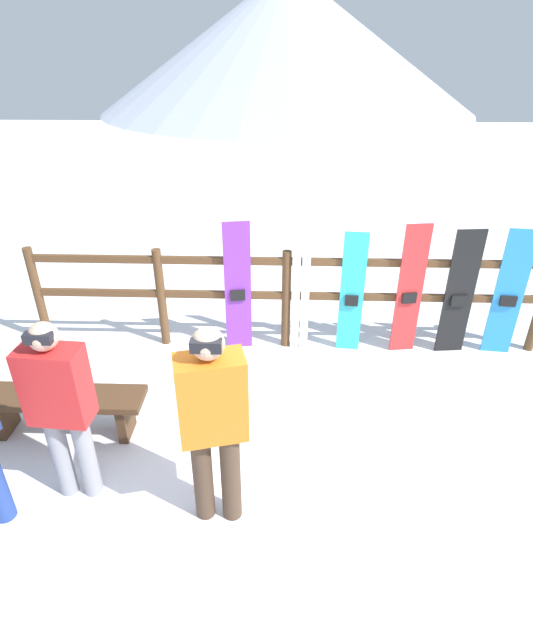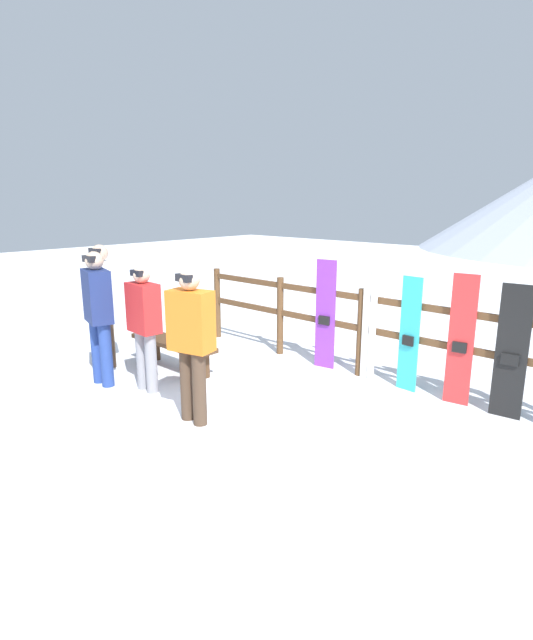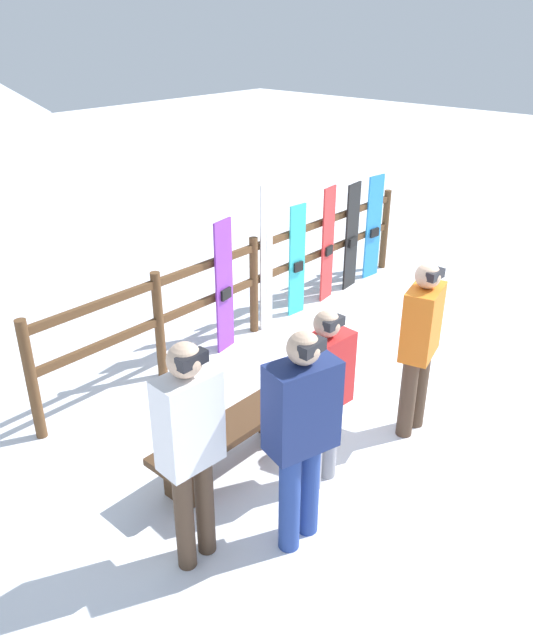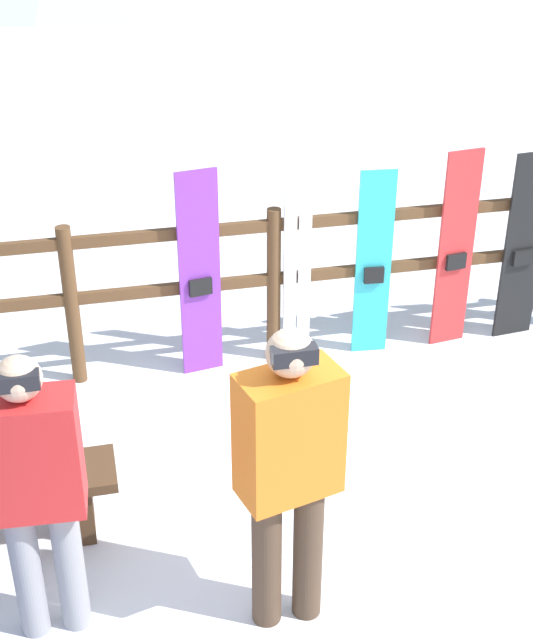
# 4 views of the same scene
# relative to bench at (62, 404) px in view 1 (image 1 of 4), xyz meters

# --- Properties ---
(ground_plane) EXTENTS (40.00, 40.00, 0.00)m
(ground_plane) POSITION_rel_bench_xyz_m (1.98, -0.19, -0.32)
(ground_plane) COLOR white
(mountain_backdrop) EXTENTS (18.00, 18.00, 6.00)m
(mountain_backdrop) POSITION_rel_bench_xyz_m (1.98, 23.56, 2.68)
(mountain_backdrop) COLOR #B2BCD1
(mountain_backdrop) RESTS_ON ground
(fence) EXTENTS (5.73, 0.10, 1.17)m
(fence) POSITION_rel_bench_xyz_m (1.98, 1.56, 0.38)
(fence) COLOR brown
(fence) RESTS_ON ground
(bench) EXTENTS (1.47, 0.36, 0.42)m
(bench) POSITION_rel_bench_xyz_m (0.00, 0.00, 0.00)
(bench) COLOR #4C331E
(bench) RESTS_ON ground
(person_red) EXTENTS (0.45, 0.27, 1.53)m
(person_red) POSITION_rel_bench_xyz_m (0.37, -0.67, 0.56)
(person_red) COLOR gray
(person_red) RESTS_ON ground
(person_orange) EXTENTS (0.50, 0.35, 1.62)m
(person_orange) POSITION_rel_bench_xyz_m (1.48, -0.85, 0.61)
(person_orange) COLOR #4C3828
(person_orange) RESTS_ON ground
(snowboard_purple) EXTENTS (0.29, 0.09, 1.51)m
(snowboard_purple) POSITION_rel_bench_xyz_m (1.44, 1.51, 0.43)
(snowboard_purple) COLOR purple
(snowboard_purple) RESTS_ON ground
(ski_pair_white) EXTENTS (0.19, 0.02, 1.76)m
(ski_pair_white) POSITION_rel_bench_xyz_m (2.13, 1.51, 0.56)
(ski_pair_white) COLOR white
(ski_pair_white) RESTS_ON ground
(snowboard_cyan) EXTENTS (0.26, 0.07, 1.41)m
(snowboard_cyan) POSITION_rel_bench_xyz_m (2.69, 1.51, 0.38)
(snowboard_cyan) COLOR #2DBFCC
(snowboard_cyan) RESTS_ON ground
(snowboard_red) EXTENTS (0.28, 0.08, 1.51)m
(snowboard_red) POSITION_rel_bench_xyz_m (3.32, 1.51, 0.43)
(snowboard_red) COLOR red
(snowboard_red) RESTS_ON ground
(snowboard_black_stripe) EXTENTS (0.32, 0.08, 1.45)m
(snowboard_black_stripe) POSITION_rel_bench_xyz_m (3.85, 1.51, 0.40)
(snowboard_black_stripe) COLOR black
(snowboard_black_stripe) RESTS_ON ground
(snowboard_blue) EXTENTS (0.31, 0.08, 1.46)m
(snowboard_blue) POSITION_rel_bench_xyz_m (4.38, 1.51, 0.41)
(snowboard_blue) COLOR #288CE0
(snowboard_blue) RESTS_ON ground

